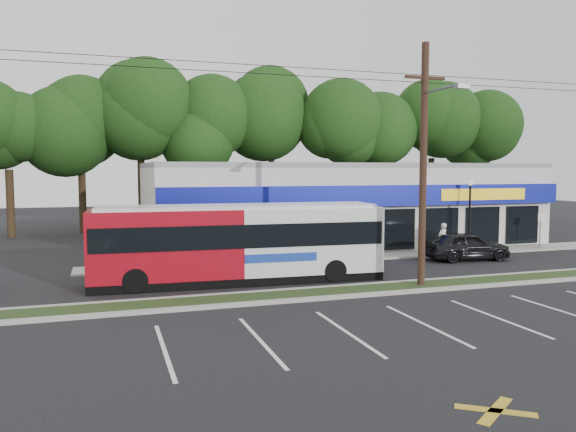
# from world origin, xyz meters

# --- Properties ---
(ground) EXTENTS (120.00, 120.00, 0.00)m
(ground) POSITION_xyz_m (0.00, 0.00, 0.00)
(ground) COLOR black
(ground) RESTS_ON ground
(grass_strip) EXTENTS (40.00, 1.60, 0.12)m
(grass_strip) POSITION_xyz_m (0.00, 1.00, 0.06)
(grass_strip) COLOR #1F3616
(grass_strip) RESTS_ON ground
(curb_south) EXTENTS (40.00, 0.25, 0.14)m
(curb_south) POSITION_xyz_m (0.00, 0.15, 0.07)
(curb_south) COLOR #9E9E93
(curb_south) RESTS_ON ground
(curb_north) EXTENTS (40.00, 0.25, 0.14)m
(curb_north) POSITION_xyz_m (0.00, 1.85, 0.07)
(curb_north) COLOR #9E9E93
(curb_north) RESTS_ON ground
(sidewalk) EXTENTS (32.00, 2.20, 0.10)m
(sidewalk) POSITION_xyz_m (5.00, 9.00, 0.05)
(sidewalk) COLOR #9E9E93
(sidewalk) RESTS_ON ground
(strip_mall) EXTENTS (25.00, 12.55, 5.30)m
(strip_mall) POSITION_xyz_m (5.50, 15.91, 2.65)
(strip_mall) COLOR silver
(strip_mall) RESTS_ON ground
(utility_pole) EXTENTS (50.00, 2.77, 10.00)m
(utility_pole) POSITION_xyz_m (2.83, 0.93, 5.41)
(utility_pole) COLOR black
(utility_pole) RESTS_ON ground
(lamp_post) EXTENTS (0.30, 0.30, 4.25)m
(lamp_post) POSITION_xyz_m (11.00, 8.80, 2.67)
(lamp_post) COLOR black
(lamp_post) RESTS_ON ground
(sign_post) EXTENTS (0.45, 0.10, 2.23)m
(sign_post) POSITION_xyz_m (16.00, 8.57, 1.56)
(sign_post) COLOR #59595E
(sign_post) RESTS_ON ground
(tree_line) EXTENTS (46.76, 6.76, 11.83)m
(tree_line) POSITION_xyz_m (4.00, 26.00, 8.42)
(tree_line) COLOR black
(tree_line) RESTS_ON ground
(metrobus) EXTENTS (12.68, 3.29, 3.38)m
(metrobus) POSITION_xyz_m (-3.92, 4.50, 1.79)
(metrobus) COLOR maroon
(metrobus) RESTS_ON ground
(car_dark) EXTENTS (4.76, 2.30, 1.57)m
(car_dark) POSITION_xyz_m (9.12, 6.42, 0.78)
(car_dark) COLOR black
(car_dark) RESTS_ON ground
(pedestrian_a) EXTENTS (0.78, 0.64, 1.84)m
(pedestrian_a) POSITION_xyz_m (9.00, 8.50, 0.92)
(pedestrian_a) COLOR silver
(pedestrian_a) RESTS_ON ground
(pedestrian_b) EXTENTS (1.02, 0.88, 1.82)m
(pedestrian_b) POSITION_xyz_m (2.00, 6.00, 0.91)
(pedestrian_b) COLOR beige
(pedestrian_b) RESTS_ON ground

